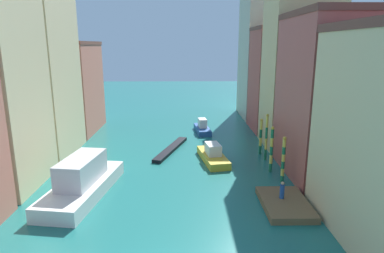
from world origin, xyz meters
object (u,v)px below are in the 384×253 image
at_px(person_on_dock, 282,191).
at_px(vaporetto_white, 83,181).
at_px(gondola_black, 171,149).
at_px(mooring_pole_2, 266,137).
at_px(motorboat_1, 213,155).
at_px(mooring_pole_1, 272,149).
at_px(mooring_pole_3, 261,136).
at_px(waterfront_dock, 285,204).
at_px(motorboat_0, 202,128).
at_px(mooring_pole_0, 283,159).

distance_m(person_on_dock, vaporetto_white, 16.27).
height_order(vaporetto_white, gondola_black, vaporetto_white).
distance_m(mooring_pole_2, motorboat_1, 6.09).
height_order(mooring_pole_1, mooring_pole_3, mooring_pole_1).
relative_size(waterfront_dock, motorboat_0, 0.97).
relative_size(mooring_pole_1, vaporetto_white, 0.43).
bearing_deg(gondola_black, mooring_pole_2, -18.92).
bearing_deg(mooring_pole_0, waterfront_dock, -102.91).
bearing_deg(mooring_pole_1, motorboat_0, 111.16).
xyz_separation_m(mooring_pole_0, gondola_black, (-10.54, 9.79, -2.04)).
bearing_deg(mooring_pole_2, mooring_pole_3, 93.43).
bearing_deg(mooring_pole_0, vaporetto_white, -172.67).
distance_m(mooring_pole_2, gondola_black, 11.30).
bearing_deg(motorboat_1, waterfront_dock, -66.12).
bearing_deg(motorboat_1, gondola_black, 141.17).
bearing_deg(vaporetto_white, mooring_pole_2, 26.05).
height_order(mooring_pole_0, gondola_black, mooring_pole_0).
xyz_separation_m(waterfront_dock, mooring_pole_3, (0.86, 13.04, 1.87)).
bearing_deg(gondola_black, mooring_pole_3, -8.23).
relative_size(gondola_black, motorboat_0, 1.66).
bearing_deg(waterfront_dock, motorboat_0, 103.03).
bearing_deg(mooring_pole_1, gondola_black, 145.12).
distance_m(person_on_dock, mooring_pole_3, 12.64).
distance_m(mooring_pole_0, motorboat_0, 19.42).
xyz_separation_m(waterfront_dock, gondola_black, (-9.45, 14.54, -0.07)).
height_order(person_on_dock, motorboat_1, motorboat_1).
bearing_deg(waterfront_dock, person_on_dock, 106.50).
bearing_deg(mooring_pole_0, motorboat_1, 134.22).
bearing_deg(motorboat_1, mooring_pole_3, 22.07).
xyz_separation_m(person_on_dock, mooring_pole_2, (1.13, 10.47, 1.46)).
distance_m(waterfront_dock, vaporetto_white, 16.51).
distance_m(mooring_pole_0, mooring_pole_3, 8.30).
xyz_separation_m(person_on_dock, mooring_pole_0, (1.23, 4.26, 1.09)).
bearing_deg(motorboat_0, mooring_pole_3, -58.16).
bearing_deg(waterfront_dock, motorboat_1, 113.88).
height_order(mooring_pole_3, motorboat_0, mooring_pole_3).
bearing_deg(vaporetto_white, motorboat_0, 61.84).
height_order(mooring_pole_0, mooring_pole_1, mooring_pole_1).
bearing_deg(waterfront_dock, mooring_pole_3, 86.22).
xyz_separation_m(mooring_pole_2, mooring_pole_3, (-0.13, 2.09, -0.48)).
bearing_deg(gondola_black, person_on_dock, -56.47).
bearing_deg(mooring_pole_1, waterfront_dock, -95.31).
bearing_deg(vaporetto_white, gondola_black, 60.37).
bearing_deg(person_on_dock, mooring_pole_1, 83.15).
relative_size(person_on_dock, motorboat_0, 0.24).
bearing_deg(mooring_pole_3, mooring_pole_0, -88.44).
relative_size(mooring_pole_0, mooring_pole_3, 1.05).
distance_m(gondola_black, motorboat_1, 6.03).
xyz_separation_m(motorboat_0, motorboat_1, (0.56, -12.24, -0.01)).
height_order(mooring_pole_1, motorboat_0, mooring_pole_1).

